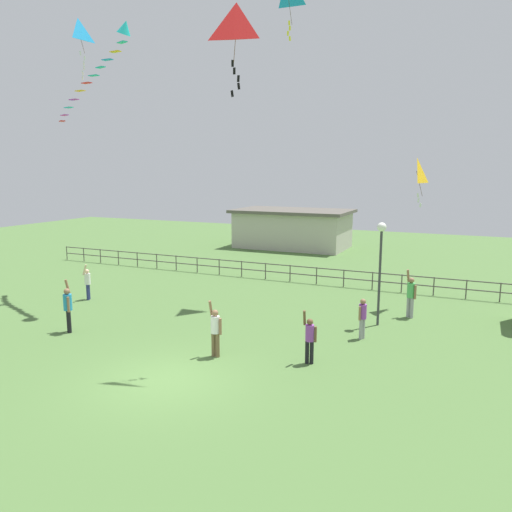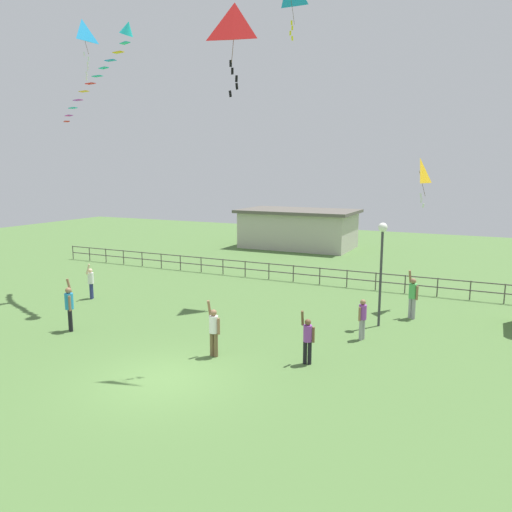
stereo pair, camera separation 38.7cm
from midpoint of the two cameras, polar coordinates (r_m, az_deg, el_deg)
ground_plane at (r=15.40m, az=-11.25°, el=-13.97°), size 80.00×80.00×0.00m
lamppost at (r=19.95m, az=13.75°, el=0.61°), size 0.36×0.36×4.18m
person_0 at (r=25.14m, az=-19.39°, el=-2.84°), size 0.30×0.48×1.77m
person_1 at (r=21.77m, az=17.05°, el=-4.25°), size 0.49×0.43×2.05m
person_2 at (r=16.07m, az=5.56°, el=-9.37°), size 0.48×0.28×1.77m
person_4 at (r=16.62m, az=-5.42°, el=-8.45°), size 0.50×0.32×1.92m
person_5 at (r=20.37m, az=-21.51°, el=-5.48°), size 0.45×0.47×2.05m
person_6 at (r=18.65m, az=11.69°, el=-6.83°), size 0.28×0.44×1.53m
kite_0 at (r=26.59m, az=-20.33°, el=23.13°), size 0.61×0.97×2.77m
kite_2 at (r=16.40m, az=-3.03°, el=25.00°), size 1.20×0.86×2.74m
kite_3 at (r=23.29m, az=17.69°, el=9.28°), size 0.61×1.09×2.19m
streamer_kite at (r=23.85m, az=-16.22°, el=23.17°), size 5.85×1.85×3.90m
waterfront_railing at (r=27.39m, az=5.32°, el=-1.87°), size 36.05×0.06×0.95m
pavilion_building at (r=40.13m, az=4.00°, el=3.24°), size 9.27×5.55×3.08m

